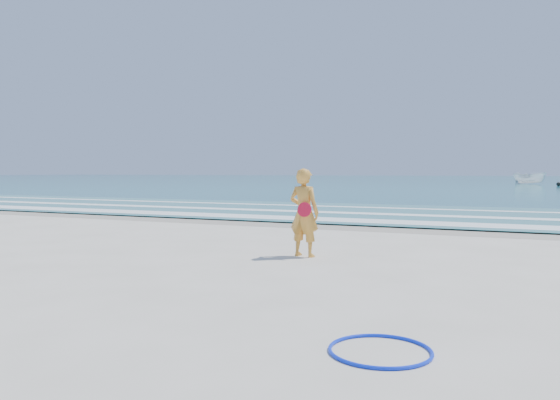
% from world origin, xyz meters
% --- Properties ---
extents(ground, '(400.00, 400.00, 0.00)m').
position_xyz_m(ground, '(0.00, 0.00, 0.00)').
color(ground, silver).
rests_on(ground, ground).
extents(wet_sand, '(400.00, 2.40, 0.00)m').
position_xyz_m(wet_sand, '(0.00, 9.00, 0.00)').
color(wet_sand, '#B2A893').
rests_on(wet_sand, ground).
extents(ocean, '(400.00, 190.00, 0.04)m').
position_xyz_m(ocean, '(0.00, 105.00, 0.02)').
color(ocean, '#19727F').
rests_on(ocean, ground).
extents(shallow, '(400.00, 10.00, 0.01)m').
position_xyz_m(shallow, '(0.00, 14.00, 0.04)').
color(shallow, '#59B7AD').
rests_on(shallow, ocean).
extents(foam_near, '(400.00, 1.40, 0.01)m').
position_xyz_m(foam_near, '(0.00, 10.30, 0.05)').
color(foam_near, white).
rests_on(foam_near, shallow).
extents(foam_mid, '(400.00, 0.90, 0.01)m').
position_xyz_m(foam_mid, '(0.00, 13.20, 0.05)').
color(foam_mid, white).
rests_on(foam_mid, shallow).
extents(foam_far, '(400.00, 0.60, 0.01)m').
position_xyz_m(foam_far, '(0.00, 16.50, 0.05)').
color(foam_far, white).
rests_on(foam_far, shallow).
extents(hoop, '(0.94, 0.94, 0.03)m').
position_xyz_m(hoop, '(3.44, -1.51, 0.02)').
color(hoop, '#0D2DF3').
rests_on(hoop, ground).
extents(boat, '(4.22, 2.74, 1.53)m').
position_xyz_m(boat, '(4.76, 67.22, 0.80)').
color(boat, white).
rests_on(boat, ocean).
extents(buoy, '(0.45, 0.45, 0.45)m').
position_xyz_m(buoy, '(7.49, 57.59, 0.27)').
color(buoy, black).
rests_on(buoy, ocean).
extents(woman, '(0.65, 0.48, 1.64)m').
position_xyz_m(woman, '(0.80, 3.23, 0.82)').
color(woman, gold).
rests_on(woman, ground).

